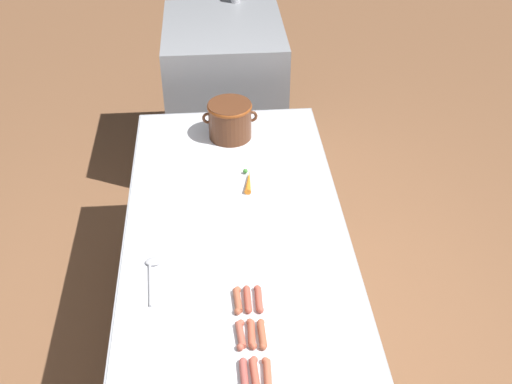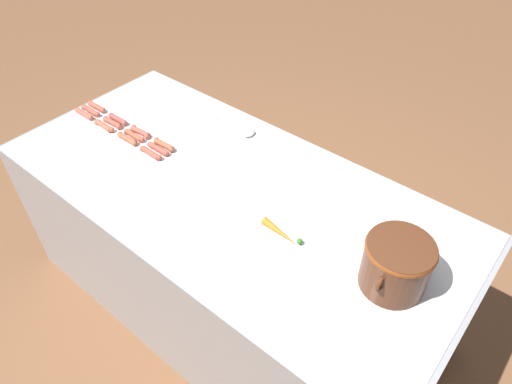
% 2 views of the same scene
% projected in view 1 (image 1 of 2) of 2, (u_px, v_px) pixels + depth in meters
% --- Properties ---
extents(ground_plane, '(20.00, 20.00, 0.00)m').
position_uv_depth(ground_plane, '(239.00, 352.00, 3.21)').
color(ground_plane, brown).
extents(griddle_counter, '(0.97, 2.06, 0.82)m').
position_uv_depth(griddle_counter, '(238.00, 296.00, 2.96)').
color(griddle_counter, '#9EA0A5').
rests_on(griddle_counter, ground_plane).
extents(back_cabinet, '(0.76, 0.89, 1.04)m').
position_uv_depth(back_cabinet, '(225.00, 97.00, 4.28)').
color(back_cabinet, gray).
rests_on(back_cabinet, ground_plane).
extents(hot_dog_1, '(0.03, 0.14, 0.03)m').
position_uv_depth(hot_dog_1, '(244.00, 375.00, 2.10)').
color(hot_dog_1, '#B24F47').
rests_on(hot_dog_1, griddle_counter).
extents(hot_dog_2, '(0.04, 0.14, 0.03)m').
position_uv_depth(hot_dog_2, '(241.00, 335.00, 2.24)').
color(hot_dog_2, '#BF5945').
rests_on(hot_dog_2, griddle_counter).
extents(hot_dog_3, '(0.03, 0.14, 0.03)m').
position_uv_depth(hot_dog_3, '(238.00, 300.00, 2.37)').
color(hot_dog_3, '#B55B3E').
rests_on(hot_dog_3, griddle_counter).
extents(hot_dog_5, '(0.03, 0.14, 0.03)m').
position_uv_depth(hot_dog_5, '(254.00, 373.00, 2.11)').
color(hot_dog_5, '#BE5541').
rests_on(hot_dog_5, griddle_counter).
extents(hot_dog_6, '(0.03, 0.14, 0.03)m').
position_uv_depth(hot_dog_6, '(252.00, 334.00, 2.24)').
color(hot_dog_6, '#BB583F').
rests_on(hot_dog_6, griddle_counter).
extents(hot_dog_7, '(0.03, 0.14, 0.03)m').
position_uv_depth(hot_dog_7, '(248.00, 299.00, 2.38)').
color(hot_dog_7, '#BD513F').
rests_on(hot_dog_7, griddle_counter).
extents(hot_dog_9, '(0.03, 0.14, 0.03)m').
position_uv_depth(hot_dog_9, '(268.00, 374.00, 2.11)').
color(hot_dog_9, '#BB5E42').
rests_on(hot_dog_9, griddle_counter).
extents(hot_dog_10, '(0.03, 0.14, 0.03)m').
position_uv_depth(hot_dog_10, '(262.00, 334.00, 2.24)').
color(hot_dog_10, '#B25A3D').
rests_on(hot_dog_10, griddle_counter).
extents(hot_dog_11, '(0.03, 0.14, 0.03)m').
position_uv_depth(hot_dog_11, '(259.00, 299.00, 2.38)').
color(hot_dog_11, '#BA503F').
rests_on(hot_dog_11, griddle_counter).
extents(bean_pot, '(0.29, 0.23, 0.20)m').
position_uv_depth(bean_pot, '(230.00, 119.00, 3.25)').
color(bean_pot, '#562D19').
rests_on(bean_pot, griddle_counter).
extents(serving_spoon, '(0.07, 0.27, 0.02)m').
position_uv_depth(serving_spoon, '(153.00, 269.00, 2.51)').
color(serving_spoon, '#B7B7BC').
rests_on(serving_spoon, griddle_counter).
extents(carrot, '(0.05, 0.18, 0.03)m').
position_uv_depth(carrot, '(248.00, 181.00, 2.97)').
color(carrot, orange).
rests_on(carrot, griddle_counter).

